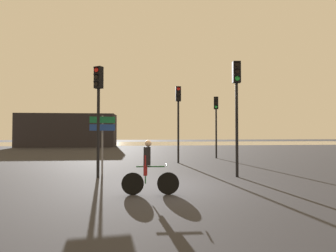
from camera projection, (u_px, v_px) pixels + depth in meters
ground_plane at (167, 186)px, 9.03m from camera, size 120.00×120.00×0.00m
water_strip at (148, 143)px, 45.21m from camera, size 80.00×16.00×0.01m
distant_building at (68, 130)px, 34.31m from camera, size 12.11×4.00×4.28m
traffic_light_center at (178, 110)px, 15.97m from camera, size 0.33×0.35×4.66m
traffic_light_near_right at (237, 97)px, 10.95m from camera, size 0.34×0.35×4.83m
traffic_light_near_left at (98, 100)px, 10.77m from camera, size 0.40×0.42×4.57m
traffic_light_far_right at (216, 115)px, 18.89m from camera, size 0.38×0.39×4.44m
direction_sign_post at (102, 134)px, 11.60m from camera, size 1.10×0.17×2.60m
cyclist at (148, 167)px, 7.76m from camera, size 1.71×0.46×1.62m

